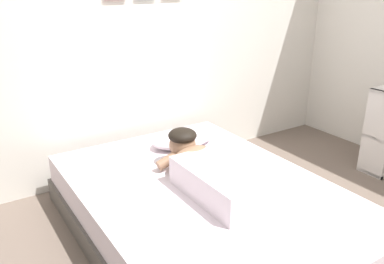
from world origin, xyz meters
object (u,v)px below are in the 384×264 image
object	(u,v)px
cell_phone	(203,177)
pillow	(183,139)
coffee_cup	(198,152)
bed	(205,212)
person_lying	(212,170)

from	to	relation	value
cell_phone	pillow	bearing A→B (deg)	71.92
pillow	coffee_cup	distance (m)	0.26
cell_phone	coffee_cup	bearing A→B (deg)	62.35
bed	cell_phone	world-z (taller)	cell_phone
person_lying	cell_phone	distance (m)	0.15
pillow	coffee_cup	world-z (taller)	pillow
bed	cell_phone	bearing A→B (deg)	62.03
bed	person_lying	size ratio (longest dim) A/B	2.28
bed	coffee_cup	distance (m)	0.51
person_lying	cell_phone	world-z (taller)	person_lying
bed	pillow	bearing A→B (deg)	70.22
bed	coffee_cup	xyz separation A→B (m)	(0.21, 0.41, 0.22)
person_lying	coffee_cup	bearing A→B (deg)	68.16
person_lying	cell_phone	bearing A→B (deg)	86.77
pillow	person_lying	bearing A→B (deg)	-105.78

